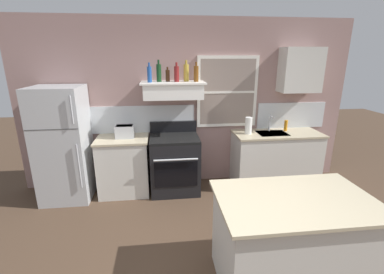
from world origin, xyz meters
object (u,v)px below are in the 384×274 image
refrigerator (63,145)px  stove_range (175,163)px  bottle_amber_wine (196,73)px  bottle_red_label_wine (177,74)px  toaster (125,131)px  bottle_dark_green_wine (159,73)px  paper_towel_roll (248,126)px  kitchen_island (291,241)px  bottle_brown_stout (168,75)px  bottle_blue_liqueur (149,74)px  bottle_champagne_gold_foil (186,72)px  dish_soap_bottle (286,125)px

refrigerator → stove_range: refrigerator is taller
refrigerator → bottle_amber_wine: (2.00, 0.09, 1.01)m
bottle_red_label_wine → bottle_amber_wine: 0.29m
toaster → bottle_amber_wine: 1.40m
toaster → bottle_dark_green_wine: (0.55, 0.05, 0.87)m
paper_towel_roll → kitchen_island: 2.14m
bottle_brown_stout → bottle_red_label_wine: size_ratio=0.76×
bottle_dark_green_wine → bottle_amber_wine: (0.55, -0.05, -0.01)m
bottle_dark_green_wine → bottle_red_label_wine: bottle_dark_green_wine is taller
bottle_blue_liqueur → paper_towel_roll: size_ratio=1.04×
refrigerator → bottle_champagne_gold_foil: 2.13m
toaster → bottle_red_label_wine: bearing=2.4°
bottle_blue_liqueur → bottle_champagne_gold_foil: size_ratio=0.90×
bottle_red_label_wine → kitchen_island: bottle_red_label_wine is taller
bottle_red_label_wine → kitchen_island: bearing=-66.5°
bottle_amber_wine → paper_towel_roll: bearing=-1.9°
toaster → dish_soap_bottle: (2.63, 0.08, -0.01)m
stove_range → paper_towel_roll: bearing=1.8°
toaster → paper_towel_roll: size_ratio=1.10×
bottle_brown_stout → bottle_champagne_gold_foil: (0.28, 0.01, 0.04)m
bottle_red_label_wine → bottle_champagne_gold_foil: (0.15, 0.05, 0.01)m
toaster → bottle_red_label_wine: size_ratio=1.05×
toaster → bottle_brown_stout: 1.07m
stove_range → dish_soap_bottle: same height
stove_range → bottle_champagne_gold_foil: 1.43m
bottle_blue_liqueur → kitchen_island: 2.81m
toaster → paper_towel_roll: (1.95, -0.02, 0.04)m
bottle_blue_liqueur → kitchen_island: bearing=-57.4°
stove_range → bottle_blue_liqueur: 1.44m
bottle_brown_stout → bottle_amber_wine: 0.43m
refrigerator → bottle_amber_wine: size_ratio=5.96×
refrigerator → bottle_blue_liqueur: bearing=3.0°
refrigerator → bottle_dark_green_wine: 1.78m
bottle_dark_green_wine → bottle_red_label_wine: bearing=-4.2°
bottle_blue_liqueur → kitchen_island: (1.31, -2.05, -1.41)m
bottle_red_label_wine → dish_soap_bottle: (1.82, 0.04, -0.86)m
stove_range → dish_soap_bottle: size_ratio=6.06×
paper_towel_roll → bottle_blue_liqueur: bearing=179.7°
bottle_dark_green_wine → dish_soap_bottle: bearing=0.7°
bottle_dark_green_wine → stove_range: bearing=-29.0°
bottle_amber_wine → paper_towel_roll: bottle_amber_wine is taller
paper_towel_roll → dish_soap_bottle: 0.69m
bottle_red_label_wine → dish_soap_bottle: size_ratio=1.57×
toaster → stove_range: (0.75, -0.06, -0.54)m
bottle_amber_wine → dish_soap_bottle: (1.53, 0.07, -0.87)m
refrigerator → paper_towel_roll: 2.85m
bottle_amber_wine → kitchen_island: 2.58m
bottle_amber_wine → bottle_brown_stout: bearing=170.9°
paper_towel_roll → kitchen_island: paper_towel_roll is taller
bottle_amber_wine → refrigerator: bearing=-177.4°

